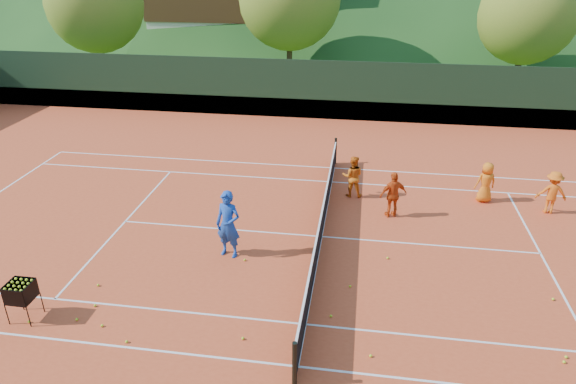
# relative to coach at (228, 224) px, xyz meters

# --- Properties ---
(ground) EXTENTS (400.00, 400.00, 0.00)m
(ground) POSITION_rel_coach_xyz_m (2.53, 1.42, -1.02)
(ground) COLOR #2F561B
(ground) RESTS_ON ground
(clay_court) EXTENTS (40.00, 24.00, 0.02)m
(clay_court) POSITION_rel_coach_xyz_m (2.53, 1.42, -1.01)
(clay_court) COLOR #BE401E
(clay_court) RESTS_ON ground
(coach) EXTENTS (0.82, 0.63, 2.01)m
(coach) POSITION_rel_coach_xyz_m (0.00, 0.00, 0.00)
(coach) COLOR #1945A6
(coach) RESTS_ON clay_court
(student_a) EXTENTS (0.75, 0.59, 1.51)m
(student_a) POSITION_rel_coach_xyz_m (3.33, 4.46, -0.25)
(student_a) COLOR orange
(student_a) RESTS_ON clay_court
(student_b) EXTENTS (0.99, 0.69, 1.56)m
(student_b) POSITION_rel_coach_xyz_m (4.70, 3.12, -0.22)
(student_b) COLOR #CF4612
(student_b) RESTS_ON clay_court
(student_c) EXTENTS (0.79, 0.62, 1.44)m
(student_c) POSITION_rel_coach_xyz_m (7.90, 4.73, -0.29)
(student_c) COLOR orange
(student_c) RESTS_ON clay_court
(student_d) EXTENTS (0.99, 0.62, 1.47)m
(student_d) POSITION_rel_coach_xyz_m (9.90, 4.18, -0.27)
(student_d) COLOR orange
(student_d) RESTS_ON clay_court
(tennis_ball_1) EXTENTS (0.07, 0.07, 0.07)m
(tennis_ball_1) POSITION_rel_coach_xyz_m (3.51, -1.06, -0.97)
(tennis_ball_1) COLOR #B3DB24
(tennis_ball_1) RESTS_ON clay_court
(tennis_ball_4) EXTENTS (0.07, 0.07, 0.07)m
(tennis_ball_4) POSITION_rel_coach_xyz_m (3.11, -2.34, -0.97)
(tennis_ball_4) COLOR #B3DB24
(tennis_ball_4) RESTS_ON clay_court
(tennis_ball_5) EXTENTS (0.07, 0.07, 0.07)m
(tennis_ball_5) POSITION_rel_coach_xyz_m (4.52, 0.46, -0.97)
(tennis_ball_5) COLOR #B3DB24
(tennis_ball_5) RESTS_ON clay_court
(tennis_ball_7) EXTENTS (0.07, 0.07, 0.07)m
(tennis_ball_7) POSITION_rel_coach_xyz_m (-2.88, -3.38, -0.97)
(tennis_ball_7) COLOR #B3DB24
(tennis_ball_7) RESTS_ON clay_court
(tennis_ball_8) EXTENTS (0.07, 0.07, 0.07)m
(tennis_ball_8) POSITION_rel_coach_xyz_m (1.19, -3.42, -0.97)
(tennis_ball_8) COLOR #B3DB24
(tennis_ball_8) RESTS_ON clay_court
(tennis_ball_10) EXTENTS (0.07, 0.07, 0.07)m
(tennis_ball_10) POSITION_rel_coach_xyz_m (-1.38, -3.92, -0.97)
(tennis_ball_10) COLOR #B3DB24
(tennis_ball_10) RESTS_ON clay_court
(tennis_ball_11) EXTENTS (0.07, 0.07, 0.07)m
(tennis_ball_11) POSITION_rel_coach_xyz_m (4.07, -3.54, -0.97)
(tennis_ball_11) COLOR #B3DB24
(tennis_ball_11) RESTS_ON clay_court
(tennis_ball_12) EXTENTS (0.07, 0.07, 0.07)m
(tennis_ball_12) POSITION_rel_coach_xyz_m (-2.18, -3.50, -0.97)
(tennis_ball_12) COLOR #B3DB24
(tennis_ball_12) RESTS_ON clay_court
(tennis_ball_14) EXTENTS (0.07, 0.07, 0.07)m
(tennis_ball_14) POSITION_rel_coach_xyz_m (8.26, -2.94, -0.97)
(tennis_ball_14) COLOR #B3DB24
(tennis_ball_14) RESTS_ON clay_court
(tennis_ball_15) EXTENTS (0.07, 0.07, 0.07)m
(tennis_ball_15) POSITION_rel_coach_xyz_m (-3.96, -3.63, -0.97)
(tennis_ball_15) COLOR #B3DB24
(tennis_ball_15) RESTS_ON clay_court
(tennis_ball_16) EXTENTS (0.07, 0.07, 0.07)m
(tennis_ball_16) POSITION_rel_coach_xyz_m (-3.04, -2.01, -0.97)
(tennis_ball_16) COLOR #B3DB24
(tennis_ball_16) RESTS_ON clay_court
(tennis_ball_21) EXTENTS (0.07, 0.07, 0.07)m
(tennis_ball_21) POSITION_rel_coach_xyz_m (8.17, -3.10, -0.97)
(tennis_ball_21) COLOR #B3DB24
(tennis_ball_21) RESTS_ON clay_court
(tennis_ball_22) EXTENTS (0.07, 0.07, 0.07)m
(tennis_ball_22) POSITION_rel_coach_xyz_m (0.50, -0.25, -0.97)
(tennis_ball_22) COLOR #B3DB24
(tennis_ball_22) RESTS_ON clay_court
(tennis_ball_24) EXTENTS (0.07, 0.07, 0.07)m
(tennis_ball_24) POSITION_rel_coach_xyz_m (-2.71, -2.82, -0.97)
(tennis_ball_24) COLOR #B3DB24
(tennis_ball_24) RESTS_ON clay_court
(tennis_ball_28) EXTENTS (0.07, 0.07, 0.07)m
(tennis_ball_28) POSITION_rel_coach_xyz_m (8.61, -0.84, -0.97)
(tennis_ball_28) COLOR #B3DB24
(tennis_ball_28) RESTS_ON clay_court
(court_lines) EXTENTS (23.83, 11.03, 0.00)m
(court_lines) POSITION_rel_coach_xyz_m (2.53, 1.42, -1.00)
(court_lines) COLOR white
(court_lines) RESTS_ON clay_court
(tennis_net) EXTENTS (0.10, 12.07, 1.10)m
(tennis_net) POSITION_rel_coach_xyz_m (2.53, 1.42, -0.50)
(tennis_net) COLOR black
(tennis_net) RESTS_ON clay_court
(perimeter_fence) EXTENTS (40.40, 24.24, 3.00)m
(perimeter_fence) POSITION_rel_coach_xyz_m (2.53, 1.42, 0.24)
(perimeter_fence) COLOR black
(perimeter_fence) RESTS_ON clay_court
(ball_hopper) EXTENTS (0.57, 0.57, 1.00)m
(ball_hopper) POSITION_rel_coach_xyz_m (-4.12, -3.46, -0.26)
(ball_hopper) COLOR black
(ball_hopper) RESTS_ON clay_court
(tree_a) EXTENTS (6.00, 6.00, 7.88)m
(tree_a) POSITION_rel_coach_xyz_m (-13.47, 19.42, 3.85)
(tree_a) COLOR #422A1A
(tree_a) RESTS_ON ground
(tree_c) EXTENTS (5.60, 5.60, 7.35)m
(tree_c) POSITION_rel_coach_xyz_m (12.53, 20.42, 3.52)
(tree_c) COLOR #3D2918
(tree_c) RESTS_ON ground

